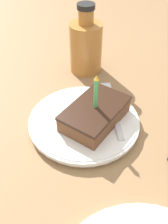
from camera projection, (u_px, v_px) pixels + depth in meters
name	position (u px, v px, depth m)	size (l,w,h in m)	color
ground_plane	(75.00, 134.00, 0.57)	(2.40, 2.40, 0.04)	olive
plate	(84.00, 122.00, 0.55)	(0.23, 0.23, 0.02)	white
cake_slice	(95.00, 113.00, 0.53)	(0.09, 0.14, 0.11)	brown
fork	(112.00, 105.00, 0.57)	(0.13, 0.15, 0.00)	silver
bottle	(86.00, 46.00, 0.67)	(0.08, 0.08, 0.18)	#B27233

